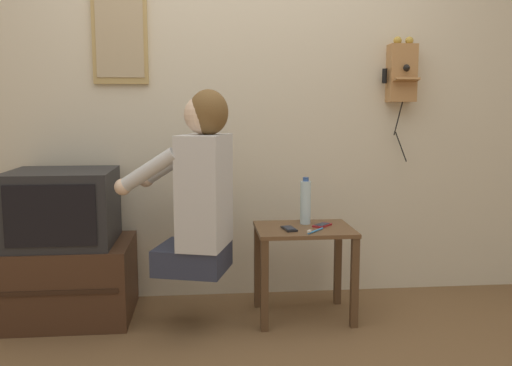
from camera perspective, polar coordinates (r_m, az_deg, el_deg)
wall_back at (r=3.41m, az=-2.20°, el=9.30°), size 6.80×0.05×2.55m
side_table at (r=3.10m, az=5.07°, el=-6.72°), size 0.54×0.42×0.52m
person at (r=2.87m, az=-5.95°, el=-0.40°), size 0.62×0.51×0.97m
tv_stand at (r=3.31m, az=-18.85°, el=-9.62°), size 0.68×0.56×0.44m
television at (r=3.20m, az=-19.70°, el=-2.41°), size 0.56×0.51×0.41m
wall_phone_antique at (r=3.55m, az=15.08°, el=11.18°), size 0.21×0.19×0.77m
framed_picture at (r=3.42m, az=-14.14°, el=14.63°), size 0.32×0.03×0.54m
cell_phone_held at (r=3.01m, az=3.50°, el=-4.82°), size 0.08×0.13×0.01m
cell_phone_spare at (r=3.12m, az=6.98°, el=-4.42°), size 0.13×0.13×0.01m
water_bottle at (r=3.15m, az=5.23°, el=-2.00°), size 0.06×0.06×0.27m
toothbrush at (r=2.96m, az=6.16°, el=-5.03°), size 0.11×0.13×0.02m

